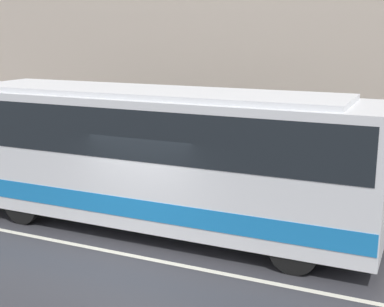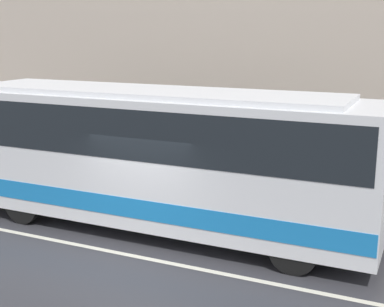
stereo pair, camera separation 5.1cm
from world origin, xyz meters
name	(u,v)px [view 2 (the right image)]	position (x,y,z in m)	size (l,w,h in m)	color
ground_plane	(130,255)	(0.00, 0.00, 0.00)	(60.00, 60.00, 0.00)	#333338
sidewalk	(224,186)	(0.00, 5.59, 0.07)	(60.00, 3.19, 0.14)	gray
building_facade	(246,17)	(0.00, 7.33, 5.17)	(60.00, 0.35, 10.72)	#B7A899
lane_stripe	(130,255)	(0.00, 0.00, 0.00)	(54.00, 0.14, 0.01)	beige
transit_bus	(150,151)	(-0.43, 1.75, 1.92)	(10.92, 2.58, 3.41)	silver
pedestrian_waiting	(152,154)	(-2.28, 5.14, 0.96)	(0.36, 0.36, 1.75)	#333338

